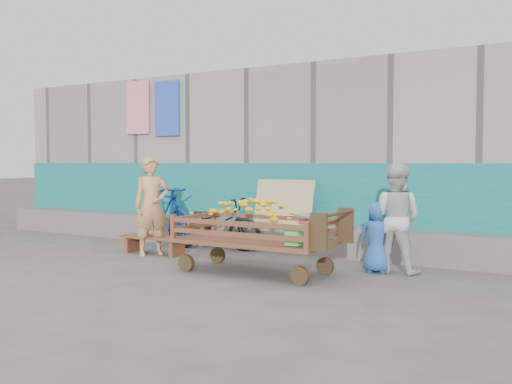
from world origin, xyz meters
The scene contains 9 objects.
ground centered at (0.00, 0.00, 0.00)m, with size 80.00×80.00×0.00m, color #4E4B46.
building_wall centered at (0.00, 4.05, 1.47)m, with size 12.00×3.50×3.00m.
banana_cart centered at (0.71, 0.57, 0.62)m, with size 2.15×0.98×0.92m.
bench centered at (-1.37, 1.09, 0.20)m, with size 1.11×0.33×0.28m.
vendor_man centered at (-1.33, 0.99, 0.75)m, with size 0.55×0.36×1.50m, color tan.
woman centered at (2.28, 1.52, 0.70)m, with size 0.68×0.53×1.40m, color silver.
child centered at (2.08, 1.39, 0.46)m, with size 0.45×0.29×0.91m, color #2755AE.
bicycle_dark centered at (-0.82, 1.91, 0.42)m, with size 0.56×1.61×0.85m, color black.
bicycle_blue centered at (-1.99, 2.05, 0.51)m, with size 0.48×1.71×1.02m, color navy.
Camera 1 is at (4.42, -5.65, 1.42)m, focal length 40.00 mm.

